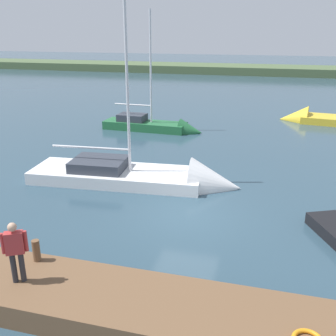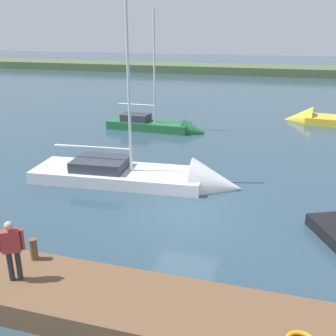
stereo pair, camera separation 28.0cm
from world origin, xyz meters
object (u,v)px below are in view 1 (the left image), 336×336
at_px(sailboat_far_right, 330,121).
at_px(sailboat_behind_pier, 157,128).
at_px(mooring_post_near, 36,250).
at_px(sailboat_inner_slip, 154,181).
at_px(person_on_dock, 15,248).

relative_size(sailboat_far_right, sailboat_behind_pier, 1.11).
bearing_deg(sailboat_far_right, sailboat_behind_pier, 31.15).
bearing_deg(mooring_post_near, sailboat_far_right, -114.17).
bearing_deg(sailboat_inner_slip, sailboat_far_right, 54.03).
relative_size(mooring_post_near, sailboat_far_right, 0.06).
relative_size(mooring_post_near, sailboat_inner_slip, 0.06).
height_order(mooring_post_near, sailboat_behind_pier, sailboat_behind_pier).
bearing_deg(mooring_post_near, sailboat_inner_slip, -97.21).
distance_m(mooring_post_near, sailboat_far_right, 25.39).
bearing_deg(mooring_post_near, person_on_dock, 96.03).
bearing_deg(mooring_post_near, sailboat_behind_pier, -84.44).
distance_m(sailboat_far_right, sailboat_behind_pier, 13.31).
xyz_separation_m(sailboat_far_right, sailboat_behind_pier, (12.11, 5.53, 0.04)).
distance_m(mooring_post_near, sailboat_behind_pier, 17.72).
xyz_separation_m(sailboat_inner_slip, sailboat_behind_pier, (2.72, -9.69, 0.05)).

